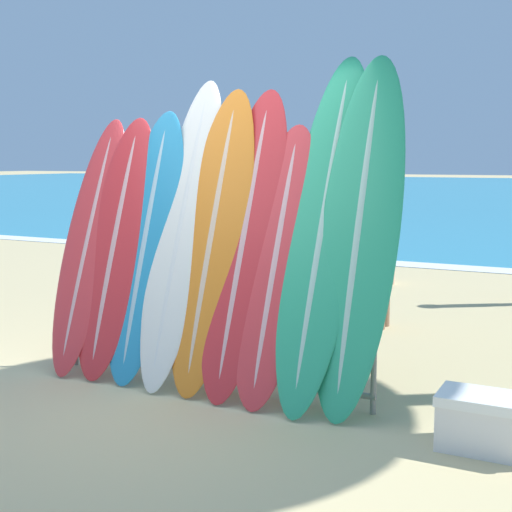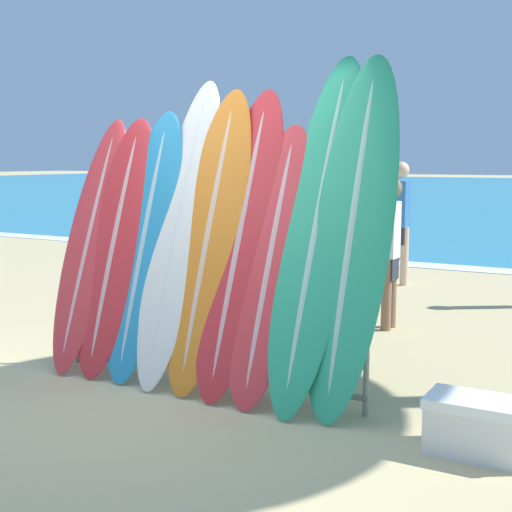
{
  "view_description": "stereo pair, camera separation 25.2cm",
  "coord_description": "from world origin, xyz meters",
  "px_view_note": "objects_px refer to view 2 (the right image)",
  "views": [
    {
      "loc": [
        2.93,
        -3.79,
        1.72
      ],
      "look_at": [
        0.22,
        1.53,
        0.91
      ],
      "focal_mm": 50.0,
      "sensor_mm": 36.0,
      "label": 1
    },
    {
      "loc": [
        3.15,
        -3.68,
        1.72
      ],
      "look_at": [
        0.22,
        1.53,
        0.91
      ],
      "focal_mm": 50.0,
      "sensor_mm": 36.0,
      "label": 2
    }
  ],
  "objects_px": {
    "surfboard_rack": "(204,324)",
    "cooler_box": "(479,426)",
    "surfboard_slot_1": "(116,245)",
    "surfboard_slot_2": "(145,244)",
    "surfboard_slot_4": "(209,238)",
    "surfboard_slot_8": "(353,232)",
    "person_near_water": "(390,247)",
    "person_far_right": "(336,221)",
    "person_far_left": "(400,218)",
    "surfboard_slot_7": "(318,228)",
    "surfboard_slot_5": "(240,240)",
    "surfboard_slot_3": "(179,230)",
    "surfboard_slot_0": "(90,243)",
    "surfboard_slot_6": "(271,262)"
  },
  "relations": [
    {
      "from": "person_far_left",
      "to": "cooler_box",
      "type": "height_order",
      "value": "person_far_left"
    },
    {
      "from": "surfboard_slot_8",
      "to": "surfboard_slot_1",
      "type": "bearing_deg",
      "value": -178.11
    },
    {
      "from": "surfboard_slot_0",
      "to": "person_far_left",
      "type": "bearing_deg",
      "value": 78.75
    },
    {
      "from": "surfboard_slot_6",
      "to": "person_far_right",
      "type": "distance_m",
      "value": 4.19
    },
    {
      "from": "surfboard_slot_5",
      "to": "surfboard_slot_7",
      "type": "xyz_separation_m",
      "value": [
        0.6,
        0.05,
        0.11
      ]
    },
    {
      "from": "person_near_water",
      "to": "person_far_left",
      "type": "relative_size",
      "value": 0.91
    },
    {
      "from": "surfboard_rack",
      "to": "surfboard_slot_1",
      "type": "bearing_deg",
      "value": 178.6
    },
    {
      "from": "surfboard_slot_7",
      "to": "person_near_water",
      "type": "height_order",
      "value": "surfboard_slot_7"
    },
    {
      "from": "person_near_water",
      "to": "surfboard_slot_2",
      "type": "bearing_deg",
      "value": 154.28
    },
    {
      "from": "surfboard_slot_0",
      "to": "surfboard_slot_7",
      "type": "xyz_separation_m",
      "value": [
        2.02,
        0.09,
        0.21
      ]
    },
    {
      "from": "cooler_box",
      "to": "surfboard_slot_2",
      "type": "bearing_deg",
      "value": 173.37
    },
    {
      "from": "person_far_left",
      "to": "surfboard_slot_0",
      "type": "bearing_deg",
      "value": 90.56
    },
    {
      "from": "surfboard_rack",
      "to": "person_far_right",
      "type": "relative_size",
      "value": 1.54
    },
    {
      "from": "person_far_left",
      "to": "surfboard_slot_4",
      "type": "bearing_deg",
      "value": 103.52
    },
    {
      "from": "surfboard_slot_2",
      "to": "surfboard_slot_3",
      "type": "relative_size",
      "value": 0.9
    },
    {
      "from": "surfboard_slot_1",
      "to": "cooler_box",
      "type": "relative_size",
      "value": 3.44
    },
    {
      "from": "surfboard_rack",
      "to": "person_far_right",
      "type": "distance_m",
      "value": 4.11
    },
    {
      "from": "surfboard_rack",
      "to": "surfboard_slot_7",
      "type": "distance_m",
      "value": 1.17
    },
    {
      "from": "person_far_right",
      "to": "surfboard_slot_7",
      "type": "bearing_deg",
      "value": -21.59
    },
    {
      "from": "surfboard_slot_4",
      "to": "surfboard_slot_6",
      "type": "xyz_separation_m",
      "value": [
        0.55,
        -0.04,
        -0.14
      ]
    },
    {
      "from": "surfboard_rack",
      "to": "surfboard_slot_0",
      "type": "distance_m",
      "value": 1.27
    },
    {
      "from": "surfboard_slot_1",
      "to": "person_far_left",
      "type": "distance_m",
      "value": 5.1
    },
    {
      "from": "surfboard_slot_6",
      "to": "surfboard_slot_8",
      "type": "distance_m",
      "value": 0.64
    },
    {
      "from": "surfboard_slot_2",
      "to": "surfboard_slot_5",
      "type": "xyz_separation_m",
      "value": [
        0.86,
        0.04,
        0.07
      ]
    },
    {
      "from": "surfboard_slot_7",
      "to": "person_far_right",
      "type": "xyz_separation_m",
      "value": [
        -1.52,
        3.92,
        -0.31
      ]
    },
    {
      "from": "surfboard_slot_8",
      "to": "person_far_right",
      "type": "bearing_deg",
      "value": 114.4
    },
    {
      "from": "surfboard_slot_0",
      "to": "cooler_box",
      "type": "xyz_separation_m",
      "value": [
        3.25,
        -0.3,
        -0.87
      ]
    },
    {
      "from": "surfboard_rack",
      "to": "surfboard_slot_4",
      "type": "xyz_separation_m",
      "value": [
        0.01,
        0.06,
        0.66
      ]
    },
    {
      "from": "surfboard_rack",
      "to": "cooler_box",
      "type": "relative_size",
      "value": 4.38
    },
    {
      "from": "surfboard_slot_4",
      "to": "surfboard_slot_8",
      "type": "distance_m",
      "value": 1.14
    },
    {
      "from": "surfboard_slot_5",
      "to": "surfboard_slot_6",
      "type": "distance_m",
      "value": 0.32
    },
    {
      "from": "surfboard_slot_2",
      "to": "cooler_box",
      "type": "height_order",
      "value": "surfboard_slot_2"
    },
    {
      "from": "person_far_left",
      "to": "surfboard_slot_7",
      "type": "bearing_deg",
      "value": 113.4
    },
    {
      "from": "surfboard_slot_1",
      "to": "surfboard_slot_6",
      "type": "relative_size",
      "value": 1.04
    },
    {
      "from": "surfboard_rack",
      "to": "surfboard_slot_1",
      "type": "height_order",
      "value": "surfboard_slot_1"
    },
    {
      "from": "surfboard_slot_5",
      "to": "surfboard_slot_6",
      "type": "xyz_separation_m",
      "value": [
        0.28,
        -0.05,
        -0.14
      ]
    },
    {
      "from": "surfboard_slot_0",
      "to": "surfboard_slot_1",
      "type": "bearing_deg",
      "value": -1.09
    },
    {
      "from": "surfboard_slot_0",
      "to": "person_near_water",
      "type": "height_order",
      "value": "surfboard_slot_0"
    },
    {
      "from": "surfboard_rack",
      "to": "surfboard_slot_5",
      "type": "height_order",
      "value": "surfboard_slot_5"
    },
    {
      "from": "surfboard_slot_8",
      "to": "person_near_water",
      "type": "distance_m",
      "value": 2.49
    },
    {
      "from": "surfboard_slot_2",
      "to": "person_near_water",
      "type": "relative_size",
      "value": 1.37
    },
    {
      "from": "surfboard_slot_1",
      "to": "surfboard_slot_2",
      "type": "relative_size",
      "value": 0.98
    },
    {
      "from": "surfboard_slot_5",
      "to": "person_far_left",
      "type": "bearing_deg",
      "value": 94.74
    },
    {
      "from": "surfboard_slot_2",
      "to": "person_near_water",
      "type": "height_order",
      "value": "surfboard_slot_2"
    },
    {
      "from": "surfboard_slot_3",
      "to": "surfboard_slot_1",
      "type": "bearing_deg",
      "value": -173.91
    },
    {
      "from": "surfboard_slot_3",
      "to": "surfboard_slot_8",
      "type": "relative_size",
      "value": 0.96
    },
    {
      "from": "surfboard_slot_7",
      "to": "surfboard_slot_8",
      "type": "height_order",
      "value": "surfboard_slot_7"
    },
    {
      "from": "surfboard_rack",
      "to": "surfboard_slot_2",
      "type": "distance_m",
      "value": 0.82
    },
    {
      "from": "surfboard_slot_1",
      "to": "person_far_right",
      "type": "bearing_deg",
      "value": 86.85
    },
    {
      "from": "surfboard_slot_0",
      "to": "surfboard_slot_2",
      "type": "bearing_deg",
      "value": 0.91
    }
  ]
}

